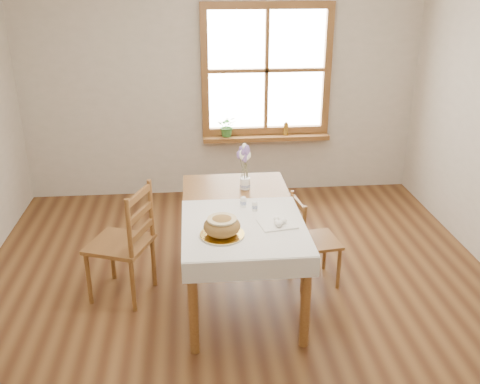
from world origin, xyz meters
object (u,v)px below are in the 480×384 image
(bread_plate, at_px, (222,235))
(chair_right, at_px, (315,240))
(flower_vase, at_px, (245,184))
(dining_table, at_px, (240,219))
(chair_left, at_px, (119,242))

(bread_plate, bearing_deg, chair_right, 34.10)
(flower_vase, bearing_deg, dining_table, -101.39)
(flower_vase, bearing_deg, bread_plate, -106.28)
(chair_left, relative_size, flower_vase, 9.91)
(bread_plate, relative_size, flower_vase, 3.14)
(chair_left, height_order, flower_vase, chair_left)
(bread_plate, bearing_deg, dining_table, 69.52)
(chair_right, bearing_deg, bread_plate, 116.38)
(dining_table, bearing_deg, bread_plate, -110.48)
(chair_right, xyz_separation_m, bread_plate, (-0.82, -0.55, 0.37))
(chair_left, xyz_separation_m, bread_plate, (0.80, -0.50, 0.29))
(chair_left, xyz_separation_m, flower_vase, (1.05, 0.36, 0.32))
(chair_right, height_order, bread_plate, chair_right)
(dining_table, distance_m, chair_left, 0.98)
(chair_left, distance_m, bread_plate, 0.98)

